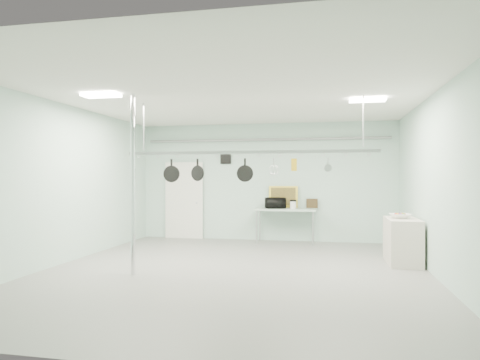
% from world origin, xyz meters
% --- Properties ---
extents(floor, '(8.00, 8.00, 0.00)m').
position_xyz_m(floor, '(0.00, 0.00, 0.00)').
color(floor, gray).
rests_on(floor, ground).
extents(ceiling, '(7.00, 8.00, 0.02)m').
position_xyz_m(ceiling, '(0.00, 0.00, 3.19)').
color(ceiling, silver).
rests_on(ceiling, back_wall).
extents(back_wall, '(7.00, 0.02, 3.20)m').
position_xyz_m(back_wall, '(0.00, 3.99, 1.60)').
color(back_wall, '#AED1BE').
rests_on(back_wall, floor).
extents(right_wall, '(0.02, 8.00, 3.20)m').
position_xyz_m(right_wall, '(3.49, 0.00, 1.60)').
color(right_wall, '#AED1BE').
rests_on(right_wall, floor).
extents(door, '(1.10, 0.10, 2.20)m').
position_xyz_m(door, '(-2.30, 3.94, 1.05)').
color(door, silver).
rests_on(door, floor).
extents(wall_vent, '(0.30, 0.04, 0.30)m').
position_xyz_m(wall_vent, '(-1.10, 3.97, 2.25)').
color(wall_vent, black).
rests_on(wall_vent, back_wall).
extents(conduit_pipe, '(6.60, 0.07, 0.07)m').
position_xyz_m(conduit_pipe, '(0.00, 3.90, 2.75)').
color(conduit_pipe, gray).
rests_on(conduit_pipe, back_wall).
extents(chrome_pole, '(0.08, 0.08, 3.20)m').
position_xyz_m(chrome_pole, '(-1.70, -0.60, 1.60)').
color(chrome_pole, silver).
rests_on(chrome_pole, floor).
extents(prep_table, '(1.60, 0.70, 0.91)m').
position_xyz_m(prep_table, '(0.60, 3.60, 0.83)').
color(prep_table, '#ACCAB8').
rests_on(prep_table, floor).
extents(side_cabinet, '(0.60, 1.20, 0.90)m').
position_xyz_m(side_cabinet, '(3.15, 1.40, 0.45)').
color(side_cabinet, beige).
rests_on(side_cabinet, floor).
extents(pot_rack, '(4.80, 0.06, 1.00)m').
position_xyz_m(pot_rack, '(0.20, 0.30, 2.23)').
color(pot_rack, '#B7B7BC').
rests_on(pot_rack, ceiling).
extents(light_panel_left, '(0.65, 0.30, 0.05)m').
position_xyz_m(light_panel_left, '(-2.20, -0.80, 3.16)').
color(light_panel_left, white).
rests_on(light_panel_left, ceiling).
extents(light_panel_right, '(0.65, 0.30, 0.05)m').
position_xyz_m(light_panel_right, '(2.40, 0.60, 3.16)').
color(light_panel_right, white).
rests_on(light_panel_right, ceiling).
extents(microwave, '(0.59, 0.49, 0.28)m').
position_xyz_m(microwave, '(0.33, 3.62, 1.05)').
color(microwave, black).
rests_on(microwave, prep_table).
extents(coffee_canister, '(0.20, 0.20, 0.19)m').
position_xyz_m(coffee_canister, '(0.81, 3.53, 1.00)').
color(coffee_canister, silver).
rests_on(coffee_canister, prep_table).
extents(painting_large, '(0.78, 0.14, 0.58)m').
position_xyz_m(painting_large, '(0.51, 3.90, 1.20)').
color(painting_large, gold).
rests_on(painting_large, prep_table).
extents(painting_small, '(0.31, 0.10, 0.25)m').
position_xyz_m(painting_small, '(1.28, 3.90, 1.03)').
color(painting_small, '#332511').
rests_on(painting_small, prep_table).
extents(fruit_bowl, '(0.48, 0.48, 0.10)m').
position_xyz_m(fruit_bowl, '(3.11, 1.40, 0.95)').
color(fruit_bowl, silver).
rests_on(fruit_bowl, side_cabinet).
extents(skillet_left, '(0.33, 0.08, 0.45)m').
position_xyz_m(skillet_left, '(-1.32, 0.30, 1.86)').
color(skillet_left, black).
rests_on(skillet_left, pot_rack).
extents(skillet_mid, '(0.30, 0.16, 0.43)m').
position_xyz_m(skillet_mid, '(-0.79, 0.30, 1.87)').
color(skillet_mid, black).
rests_on(skillet_mid, pot_rack).
extents(skillet_right, '(0.31, 0.17, 0.42)m').
position_xyz_m(skillet_right, '(0.15, 0.30, 1.87)').
color(skillet_right, black).
rests_on(skillet_right, pot_rack).
extents(whisk, '(0.23, 0.23, 0.35)m').
position_xyz_m(whisk, '(0.69, 0.30, 1.91)').
color(whisk, '#B9B9BE').
rests_on(whisk, pot_rack).
extents(grater, '(0.10, 0.04, 0.25)m').
position_xyz_m(grater, '(1.07, 0.30, 1.96)').
color(grater, yellow).
rests_on(grater, pot_rack).
extents(saucepan, '(0.15, 0.09, 0.24)m').
position_xyz_m(saucepan, '(1.68, 0.30, 1.96)').
color(saucepan, '#BCBCC2').
rests_on(saucepan, pot_rack).
extents(fruit_cluster, '(0.24, 0.24, 0.09)m').
position_xyz_m(fruit_cluster, '(3.11, 1.40, 0.99)').
color(fruit_cluster, maroon).
rests_on(fruit_cluster, fruit_bowl).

